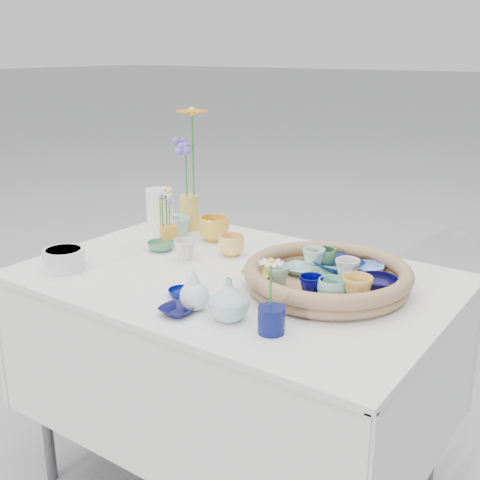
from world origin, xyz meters
The scene contains 32 objects.
wicker_tray centered at (0.28, 0.05, 0.80)m, with size 0.47×0.47×0.08m, color #876141, non-canonical shape.
tray_ceramic_0 centered at (0.26, 0.16, 0.80)m, with size 0.14×0.14×0.03m, color #011452.
tray_ceramic_1 centered at (0.41, 0.09, 0.80)m, with size 0.11×0.11×0.04m, color #090638.
tray_ceramic_2 centered at (0.41, -0.03, 0.82)m, with size 0.08×0.08×0.08m, color gold.
tray_ceramic_3 centered at (0.28, 0.07, 0.80)m, with size 0.11×0.11×0.03m, color #558A64.
tray_ceramic_4 centered at (0.18, -0.05, 0.81)m, with size 0.07×0.07×0.06m, color #7BAB8E.
tray_ceramic_5 centered at (0.17, 0.08, 0.79)m, with size 0.09×0.09×0.02m, color #7FB3A9.
tray_ceramic_6 centered at (0.19, 0.14, 0.82)m, with size 0.07×0.07×0.06m, color silver.
tray_ceramic_7 centered at (0.32, 0.10, 0.82)m, with size 0.07×0.07×0.07m, color silver.
tray_ceramic_8 centered at (0.34, 0.19, 0.80)m, with size 0.09×0.09×0.03m, color #7EA7F3.
tray_ceramic_9 centered at (0.29, -0.06, 0.81)m, with size 0.06×0.06×0.06m, color #010155.
tray_ceramic_10 centered at (0.10, -0.02, 0.80)m, with size 0.10×0.10×0.03m, color #DECA62.
tray_ceramic_11 centered at (0.35, -0.05, 0.81)m, with size 0.08×0.08×0.06m, color #7ABDAB.
tray_ceramic_12 centered at (0.21, 0.17, 0.81)m, with size 0.07×0.07×0.06m, color #3B7743.
loose_ceramic_0 centered at (-0.26, 0.23, 0.81)m, with size 0.11×0.11×0.09m, color gold.
loose_ceramic_1 centered at (-0.12, 0.14, 0.80)m, with size 0.09×0.09×0.07m, color #F7C062.
loose_ceramic_2 centered at (-0.34, 0.04, 0.78)m, with size 0.09×0.09×0.03m, color #448059.
loose_ceramic_3 centered at (-0.22, 0.02, 0.80)m, with size 0.07×0.07×0.07m, color silver.
loose_ceramic_4 centered at (-0.03, -0.22, 0.78)m, with size 0.07×0.07×0.02m, color #000B67.
loose_ceramic_5 centered at (-0.40, 0.21, 0.80)m, with size 0.07×0.07×0.07m, color #99C7C4.
loose_ceramic_6 centered at (0.04, -0.32, 0.78)m, with size 0.09×0.09×0.02m, color #0D0C47.
fluted_bowl centered at (-0.46, -0.27, 0.80)m, with size 0.13×0.13×0.07m, color silver, non-canonical shape.
bud_vase_paleblue centered at (0.06, -0.27, 0.82)m, with size 0.08×0.08×0.12m, color silver, non-canonical shape.
bud_vase_seafoam centered at (0.17, -0.27, 0.82)m, with size 0.11×0.11×0.11m, color #A7CFC8.
bud_vase_cobalt centered at (0.29, -0.27, 0.80)m, with size 0.07×0.07×0.07m, color #0A114E.
single_daisy centered at (0.28, -0.26, 0.89)m, with size 0.07×0.07×0.13m, color white, non-canonical shape.
tall_vase_yellow centered at (-0.42, 0.29, 0.83)m, with size 0.07×0.07×0.13m, color gold.
gerbera centered at (-0.41, 0.30, 1.05)m, with size 0.13×0.13×0.33m, color orange, non-canonical shape.
hydrangea centered at (-0.42, 0.28, 0.99)m, with size 0.07×0.07×0.25m, color #6B59BC, non-canonical shape.
white_pitcher centered at (-0.57, 0.29, 0.83)m, with size 0.14×0.10×0.14m, color white, non-canonical shape.
daisy_cup centered at (-0.37, 0.11, 0.80)m, with size 0.06×0.06×0.07m, color orange.
daisy_posy centered at (-0.38, 0.12, 0.90)m, with size 0.07×0.07×0.13m, color silver, non-canonical shape.
Camera 1 is at (0.99, -1.38, 1.42)m, focal length 45.00 mm.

